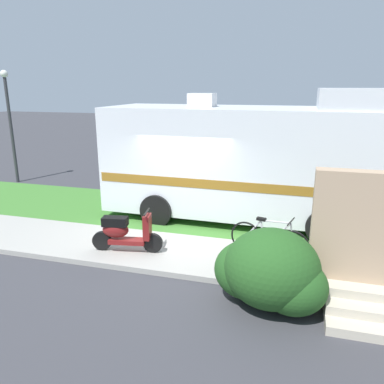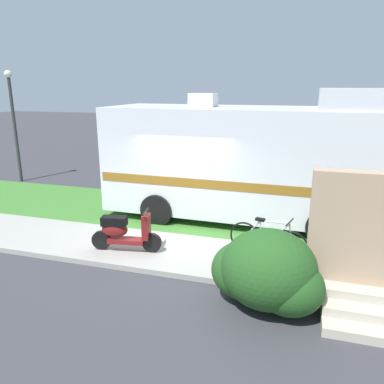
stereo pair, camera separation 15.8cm
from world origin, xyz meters
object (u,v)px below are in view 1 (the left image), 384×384
(bicycle, at_px, (269,240))
(pickup_truck_near, at_px, (370,162))
(motorhome_rv, at_px, (244,160))
(bottle_green, at_px, (374,283))
(street_lamp_post, at_px, (10,116))
(scooter, at_px, (124,232))

(bicycle, bearing_deg, pickup_truck_near, 66.98)
(motorhome_rv, xyz_separation_m, bicycle, (0.95, -2.59, -1.24))
(motorhome_rv, height_order, bicycle, motorhome_rv)
(bottle_green, xyz_separation_m, street_lamp_post, (-12.27, 5.39, 2.36))
(scooter, distance_m, bottle_green, 5.15)
(motorhome_rv, relative_size, bicycle, 4.33)
(motorhome_rv, distance_m, bottle_green, 4.79)
(bottle_green, distance_m, street_lamp_post, 13.61)
(pickup_truck_near, relative_size, bottle_green, 19.07)
(bottle_green, bearing_deg, pickup_truck_near, 82.26)
(motorhome_rv, bearing_deg, bicycle, -69.86)
(scooter, bearing_deg, pickup_truck_near, 51.55)
(scooter, xyz_separation_m, street_lamp_post, (-7.14, 5.10, 2.03))
(motorhome_rv, bearing_deg, street_lamp_post, 168.38)
(motorhome_rv, bearing_deg, bottle_green, -49.76)
(bicycle, distance_m, street_lamp_post, 11.43)
(motorhome_rv, xyz_separation_m, scooter, (-2.20, -3.18, -1.17))
(motorhome_rv, height_order, scooter, motorhome_rv)
(motorhome_rv, height_order, pickup_truck_near, motorhome_rv)
(street_lamp_post, bearing_deg, bicycle, -23.69)
(scooter, relative_size, bicycle, 0.93)
(scooter, bearing_deg, bicycle, 10.49)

